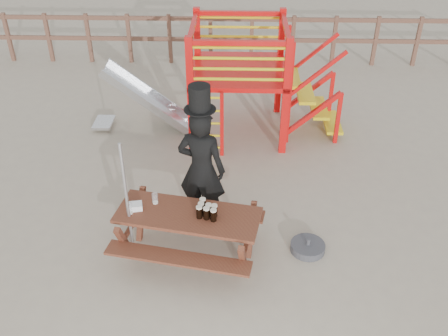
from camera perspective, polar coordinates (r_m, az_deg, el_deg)
ground at (r=6.77m, az=-0.43°, el=-10.45°), size 60.00×60.00×0.00m
back_fence at (r=12.51m, az=0.82°, el=15.04°), size 15.09×0.09×1.20m
playground_fort at (r=9.19m, az=1.19°, el=10.28°), size 4.71×1.84×2.10m
picnic_table at (r=6.55m, az=-4.06°, el=-7.02°), size 2.03×1.58×0.71m
man_with_hat at (r=6.79m, az=-2.58°, el=0.15°), size 0.76×0.59×2.16m
metal_pole at (r=6.34m, az=-10.96°, el=-4.14°), size 0.04×0.04×1.77m
parasol_base at (r=6.96m, az=9.54°, el=-8.91°), size 0.47×0.47×0.20m
paper_bag at (r=6.52m, az=-10.12°, el=-4.35°), size 0.21×0.18×0.08m
stout_pints at (r=6.29m, az=-2.01°, el=-4.86°), size 0.27×0.30×0.17m
empty_glasses at (r=6.50m, az=-9.31°, el=-4.07°), size 0.37×0.30×0.15m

